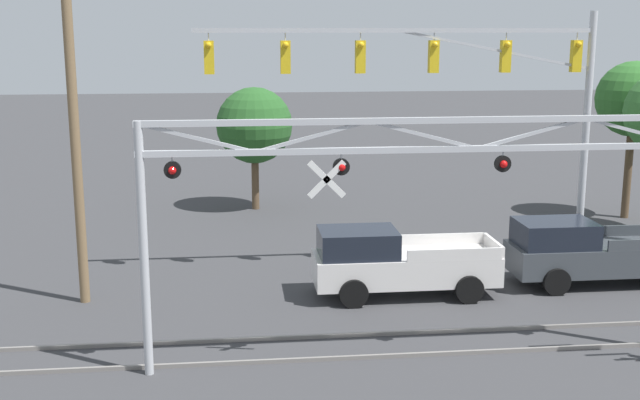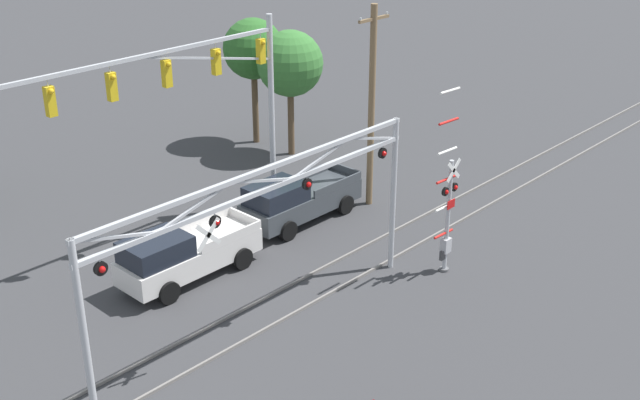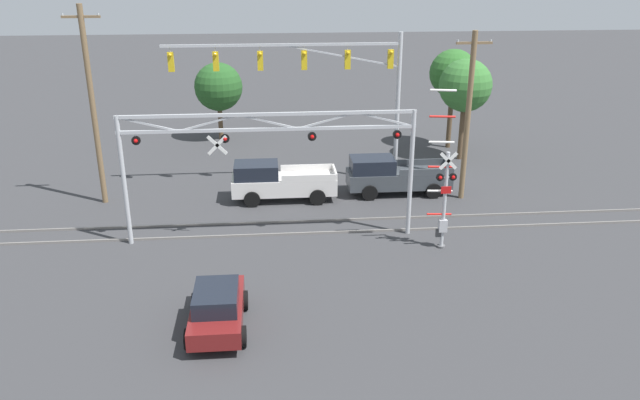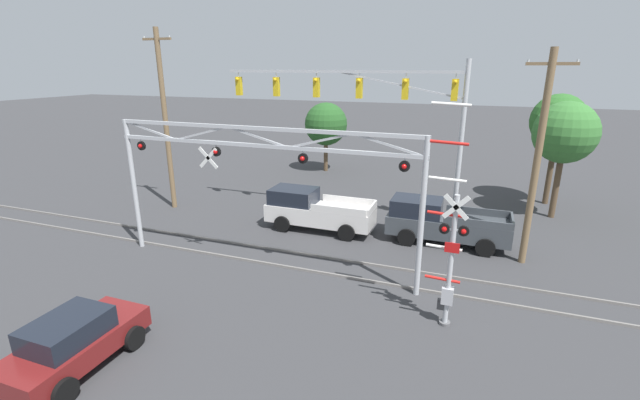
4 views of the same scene
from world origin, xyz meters
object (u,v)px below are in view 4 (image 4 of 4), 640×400
crossing_signal_mast (449,257)px  traffic_signal_span (384,107)px  utility_pole_left (165,120)px  pickup_truck_following (441,222)px  pickup_truck_lead (314,210)px  sedan_waiting (74,342)px  crossing_gantry (258,166)px  background_tree_far_right_verge (565,133)px  background_tree_beyond_span (326,124)px  utility_pole_right (537,159)px  background_tree_far_left_verge (558,122)px

crossing_signal_mast → traffic_signal_span: bearing=114.9°
crossing_signal_mast → utility_pole_left: size_ratio=0.71×
crossing_signal_mast → pickup_truck_following: crossing_signal_mast is taller
pickup_truck_lead → pickup_truck_following: bearing=3.9°
pickup_truck_lead → pickup_truck_following: same height
pickup_truck_following → sedan_waiting: size_ratio=1.42×
crossing_gantry → background_tree_far_right_verge: (12.10, 11.08, 0.32)m
crossing_gantry → background_tree_beyond_span: 17.40m
utility_pole_right → background_tree_far_left_verge: 9.62m
utility_pole_right → background_tree_far_right_verge: size_ratio=1.38×
background_tree_beyond_span → utility_pole_right: bearing=-43.6°
pickup_truck_lead → pickup_truck_following: 6.19m
pickup_truck_lead → background_tree_far_left_verge: (11.64, 8.86, 3.91)m
traffic_signal_span → background_tree_far_left_verge: size_ratio=1.94×
crossing_gantry → pickup_truck_lead: size_ratio=2.35×
pickup_truck_following → background_tree_far_left_verge: (5.46, 8.44, 3.91)m
utility_pole_left → background_tree_far_left_verge: utility_pole_left is taller
pickup_truck_following → background_tree_far_left_verge: 10.79m
crossing_signal_mast → sedan_waiting: crossing_signal_mast is taller
utility_pole_right → background_tree_far_left_verge: utility_pole_right is taller
traffic_signal_span → background_tree_beyond_span: traffic_signal_span is taller
crossing_signal_mast → background_tree_far_right_verge: bearing=69.7°
crossing_signal_mast → background_tree_far_left_verge: size_ratio=1.08×
sedan_waiting → traffic_signal_span: bearing=70.0°
crossing_gantry → utility_pole_right: 11.02m
crossing_gantry → sedan_waiting: crossing_gantry is taller
crossing_signal_mast → traffic_signal_span: 10.34m
pickup_truck_following → background_tree_beyond_span: background_tree_beyond_span is taller
pickup_truck_lead → background_tree_beyond_span: (-3.73, 12.23, 2.65)m
background_tree_beyond_span → background_tree_far_left_verge: bearing=-12.4°
background_tree_far_left_verge → background_tree_beyond_span: bearing=167.6°
crossing_signal_mast → pickup_truck_following: size_ratio=1.27×
utility_pole_right → background_tree_far_left_verge: (1.94, 9.41, 0.45)m
utility_pole_left → utility_pole_right: bearing=-3.0°
background_tree_beyond_span → crossing_gantry: bearing=-79.1°
traffic_signal_span → sedan_waiting: traffic_signal_span is taller
pickup_truck_lead → sedan_waiting: pickup_truck_lead is taller
crossing_gantry → utility_pole_left: size_ratio=1.28×
crossing_signal_mast → pickup_truck_lead: bearing=137.0°
background_tree_far_right_verge → utility_pole_left: bearing=-164.4°
pickup_truck_following → utility_pole_left: size_ratio=0.56×
utility_pole_right → background_tree_beyond_span: bearing=136.4°
pickup_truck_following → crossing_signal_mast: bearing=-83.6°
pickup_truck_following → background_tree_beyond_span: size_ratio=1.03×
background_tree_far_left_verge → pickup_truck_following: bearing=-122.9°
crossing_gantry → pickup_truck_lead: 5.88m
pickup_truck_lead → background_tree_far_left_verge: size_ratio=0.83×
crossing_gantry → traffic_signal_span: (3.32, 7.13, 1.72)m
traffic_signal_span → background_tree_far_right_verge: traffic_signal_span is taller
crossing_gantry → crossing_signal_mast: 7.82m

